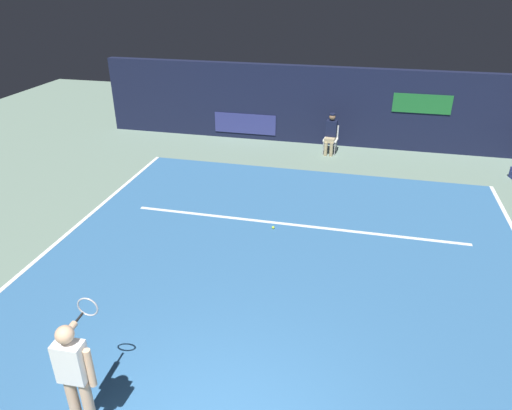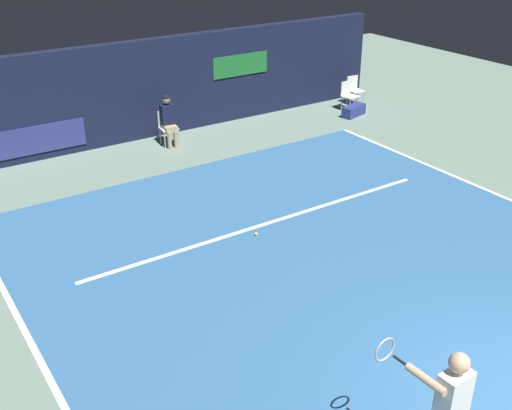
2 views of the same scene
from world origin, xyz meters
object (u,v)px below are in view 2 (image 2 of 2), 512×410
(courtside_chair_near, at_px, (348,94))
(courtside_chair_far, at_px, (354,89))
(tennis_player, at_px, (448,408))
(tennis_ball, at_px, (256,234))
(line_judge_on_chair, at_px, (168,120))
(equipment_bag, at_px, (354,111))

(courtside_chair_near, height_order, courtside_chair_far, same)
(courtside_chair_near, bearing_deg, tennis_player, -126.84)
(tennis_ball, bearing_deg, courtside_chair_near, 37.01)
(line_judge_on_chair, bearing_deg, courtside_chair_near, -2.55)
(line_judge_on_chair, xyz_separation_m, courtside_chair_near, (5.93, -0.26, -0.18))
(courtside_chair_near, bearing_deg, equipment_bag, -113.72)
(tennis_player, height_order, equipment_bag, tennis_player)
(courtside_chair_near, xyz_separation_m, equipment_bag, (-0.24, -0.54, -0.34))
(courtside_chair_far, distance_m, equipment_bag, 1.25)
(tennis_player, relative_size, courtside_chair_far, 1.97)
(tennis_ball, bearing_deg, line_judge_on_chair, 81.33)
(equipment_bag, bearing_deg, courtside_chair_near, 51.10)
(tennis_ball, relative_size, equipment_bag, 0.08)
(courtside_chair_near, relative_size, courtside_chair_far, 1.00)
(equipment_bag, bearing_deg, tennis_ball, -160.23)
(courtside_chair_near, distance_m, courtside_chair_far, 0.67)
(line_judge_on_chair, xyz_separation_m, tennis_ball, (-0.82, -5.35, -0.64))
(tennis_player, bearing_deg, courtside_chair_near, 53.16)
(tennis_player, distance_m, tennis_ball, 5.94)
(tennis_player, relative_size, courtside_chair_near, 1.97)
(courtside_chair_far, bearing_deg, equipment_bag, -131.47)
(tennis_player, bearing_deg, tennis_ball, 76.82)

